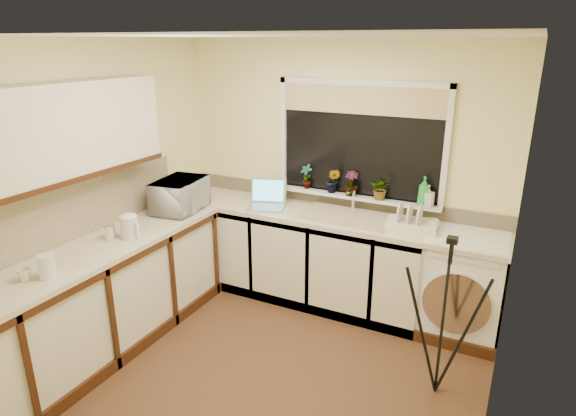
{
  "coord_description": "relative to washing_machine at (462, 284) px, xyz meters",
  "views": [
    {
      "loc": [
        1.61,
        -2.78,
        2.43
      ],
      "look_at": [
        -0.07,
        0.55,
        1.15
      ],
      "focal_mm": 30.57,
      "sensor_mm": 36.0,
      "label": 1
    }
  ],
  "objects": [
    {
      "name": "plant_b",
      "position": [
        -1.27,
        0.17,
        0.72
      ],
      "size": [
        0.13,
        0.11,
        0.24
      ],
      "primitive_type": "imported",
      "rotation": [
        0.0,
        0.0,
        -0.04
      ],
      "color": "#999999",
      "rests_on": "windowsill"
    },
    {
      "name": "plant_c",
      "position": [
        -1.09,
        0.16,
        0.71
      ],
      "size": [
        0.16,
        0.16,
        0.23
      ],
      "primitive_type": "imported",
      "rotation": [
        0.0,
        0.0,
        0.28
      ],
      "color": "#999999",
      "rests_on": "windowsill"
    },
    {
      "name": "kettle",
      "position": [
        -2.46,
        -1.29,
        0.54
      ],
      "size": [
        0.14,
        0.14,
        0.19
      ],
      "primitive_type": "cylinder",
      "color": "silver",
      "rests_on": "worktop_left"
    },
    {
      "name": "tripod",
      "position": [
        -0.02,
        -0.89,
        0.15
      ],
      "size": [
        0.79,
        0.79,
        1.21
      ],
      "primitive_type": null,
      "rotation": [
        0.0,
        0.0,
        -0.4
      ],
      "color": "black",
      "rests_on": "floor"
    },
    {
      "name": "wall_back",
      "position": [
        -1.26,
        0.26,
        0.77
      ],
      "size": [
        3.2,
        0.0,
        3.2
      ],
      "primitive_type": "plane",
      "rotation": [
        1.57,
        0.0,
        0.0
      ],
      "color": "#FAF0A7",
      "rests_on": "ground"
    },
    {
      "name": "wall_front",
      "position": [
        -1.26,
        -2.74,
        0.77
      ],
      "size": [
        3.2,
        0.0,
        3.2
      ],
      "primitive_type": "plane",
      "rotation": [
        -1.57,
        0.0,
        0.0
      ],
      "color": "#FAF0A7",
      "rests_on": "ground"
    },
    {
      "name": "cup_back",
      "position": [
        -0.3,
        0.01,
        0.49
      ],
      "size": [
        0.14,
        0.14,
        0.09
      ],
      "primitive_type": "imported",
      "rotation": [
        0.0,
        0.0,
        0.26
      ],
      "color": "silver",
      "rests_on": "worktop_back"
    },
    {
      "name": "soap_bottle_clear",
      "position": [
        -0.38,
        0.16,
        0.69
      ],
      "size": [
        0.1,
        0.1,
        0.19
      ],
      "primitive_type": "imported",
      "rotation": [
        0.0,
        0.0,
        -0.15
      ],
      "color": "#999999",
      "rests_on": "windowsill"
    },
    {
      "name": "ceiling",
      "position": [
        -1.26,
        -1.24,
        2.0
      ],
      "size": [
        3.2,
        3.2,
        0.0
      ],
      "primitive_type": "plane",
      "rotation": [
        3.14,
        0.0,
        0.0
      ],
      "color": "white",
      "rests_on": "ground"
    },
    {
      "name": "splashback_back",
      "position": [
        -1.26,
        0.25,
        0.52
      ],
      "size": [
        3.2,
        0.02,
        0.14
      ],
      "primitive_type": "cube",
      "color": "beige",
      "rests_on": "wall_back"
    },
    {
      "name": "splashback_left",
      "position": [
        -2.84,
        -1.54,
        0.67
      ],
      "size": [
        0.02,
        2.4,
        0.45
      ],
      "primitive_type": "cube",
      "color": "beige",
      "rests_on": "wall_left"
    },
    {
      "name": "windowsill",
      "position": [
        -1.06,
        0.19,
        0.58
      ],
      "size": [
        1.6,
        0.14,
        0.03
      ],
      "primitive_type": "cube",
      "color": "white",
      "rests_on": "wall_back"
    },
    {
      "name": "wall_right",
      "position": [
        0.34,
        -1.24,
        0.77
      ],
      "size": [
        0.0,
        3.0,
        3.0
      ],
      "primitive_type": "plane",
      "rotation": [
        1.57,
        0.0,
        -1.57
      ],
      "color": "#FAF0A7",
      "rests_on": "ground"
    },
    {
      "name": "base_cabinet_back",
      "position": [
        -1.58,
        -0.04,
        -0.02
      ],
      "size": [
        2.55,
        0.6,
        0.86
      ],
      "primitive_type": "cube",
      "color": "silver",
      "rests_on": "floor"
    },
    {
      "name": "glass_jug",
      "position": [
        -2.45,
        -2.07,
        0.53
      ],
      "size": [
        0.11,
        0.11,
        0.16
      ],
      "primitive_type": "cylinder",
      "color": "silver",
      "rests_on": "worktop_left"
    },
    {
      "name": "cup_left",
      "position": [
        -2.55,
        -2.17,
        0.49
      ],
      "size": [
        0.11,
        0.11,
        0.08
      ],
      "primitive_type": "imported",
      "rotation": [
        0.0,
        0.0,
        0.26
      ],
      "color": "beige",
      "rests_on": "worktop_left"
    },
    {
      "name": "worktop_left",
      "position": [
        -2.56,
        -1.54,
        0.43
      ],
      "size": [
        0.6,
        2.4,
        0.04
      ],
      "primitive_type": "cube",
      "color": "beige",
      "rests_on": "base_cabinet_left"
    },
    {
      "name": "dish_rack",
      "position": [
        -0.46,
        -0.06,
        0.48
      ],
      "size": [
        0.46,
        0.37,
        0.06
      ],
      "primitive_type": "cube",
      "rotation": [
        0.0,
        0.0,
        0.14
      ],
      "color": "white",
      "rests_on": "worktop_back"
    },
    {
      "name": "worktop_back",
      "position": [
        -1.26,
        -0.04,
        0.43
      ],
      "size": [
        3.2,
        0.6,
        0.04
      ],
      "primitive_type": "cube",
      "color": "beige",
      "rests_on": "base_cabinet_back"
    },
    {
      "name": "plant_a",
      "position": [
        -1.56,
        0.18,
        0.72
      ],
      "size": [
        0.15,
        0.12,
        0.24
      ],
      "primitive_type": "imported",
      "rotation": [
        0.0,
        0.0,
        -0.29
      ],
      "color": "#999999",
      "rests_on": "windowsill"
    },
    {
      "name": "laptop",
      "position": [
        -1.85,
        -0.08,
        0.52
      ],
      "size": [
        0.42,
        0.4,
        0.25
      ],
      "rotation": [
        0.0,
        0.0,
        0.32
      ],
      "color": "#9C9DA4",
      "rests_on": "worktop_back"
    },
    {
      "name": "upper_cabinet",
      "position": [
        -2.7,
        -1.69,
        1.35
      ],
      "size": [
        0.28,
        1.9,
        0.7
      ],
      "primitive_type": "cube",
      "color": "silver",
      "rests_on": "wall_left"
    },
    {
      "name": "steel_jar",
      "position": [
        -2.58,
        -1.38,
        0.51
      ],
      "size": [
        0.09,
        0.09,
        0.12
      ],
      "primitive_type": "cylinder",
      "color": "silver",
      "rests_on": "worktop_left"
    },
    {
      "name": "faucet",
      "position": [
        -1.06,
        0.14,
        0.57
      ],
      "size": [
        0.03,
        0.03,
        0.24
      ],
      "primitive_type": "cylinder",
      "color": "silver",
      "rests_on": "worktop_back"
    },
    {
      "name": "base_cabinet_left",
      "position": [
        -2.56,
        -1.54,
        -0.02
      ],
      "size": [
        0.54,
        2.4,
        0.86
      ],
      "primitive_type": "cube",
      "color": "silver",
      "rests_on": "floor"
    },
    {
      "name": "sink",
      "position": [
        -1.06,
        -0.04,
        0.46
      ],
      "size": [
        0.82,
        0.46,
        0.03
      ],
      "primitive_type": "cube",
      "color": "tan",
      "rests_on": "worktop_back"
    },
    {
      "name": "washing_machine",
      "position": [
        0.0,
        0.0,
        0.0
      ],
      "size": [
        0.65,
        0.63,
        0.9
      ],
      "primitive_type": "cube",
      "rotation": [
        0.0,
        0.0,
        0.02
      ],
      "color": "white",
      "rests_on": "floor"
    },
    {
      "name": "wall_left",
      "position": [
        -2.86,
        -1.24,
        0.77
      ],
      "size": [
        0.0,
        3.0,
        3.0
      ],
      "primitive_type": "plane",
      "rotation": [
        1.57,
        0.0,
        1.57
      ],
      "color": "#FAF0A7",
      "rests_on": "ground"
    },
    {
      "name": "floor",
      "position": [
        -1.26,
        -1.24,
        -0.45
      ],
      "size": [
        3.2,
        3.2,
        0.0
      ],
      "primitive_type": "plane",
      "color": "brown",
      "rests_on": "ground"
    },
    {
      "name": "window_glass",
      "position": [
        -1.06,
        0.24,
        1.1
      ],
      "size": [
        1.5,
        0.02,
        1.0
      ],
      "primitive_type": "cube",
      "color": "black",
      "rests_on": "wall_back"
    },
    {
      "name": "microwave",
      "position": [
        -2.53,
        -0.55,
        0.6
      ],
      "size": [
        0.44,
        0.58,
        0.3
      ],
      "primitive_type": "imported",
      "rotation": [
        0.0,
        0.0,
        1.71
      ],
      "color": "white",
      "rests_on": "worktop_left"
    },
    {
      "name": "plant_d",
      "position": [
        -0.81,
        0.16,
        0.7
      ],
      "size": [
        0.18,
        0.16,
        0.2
      ],
      "primitive_type": "imported",
      "rotation": [
        0.0,
        0.0,
        0.01
      ],
      "color": "#999999",
      "rests_on": "windowsill"
    },
    {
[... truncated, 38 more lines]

